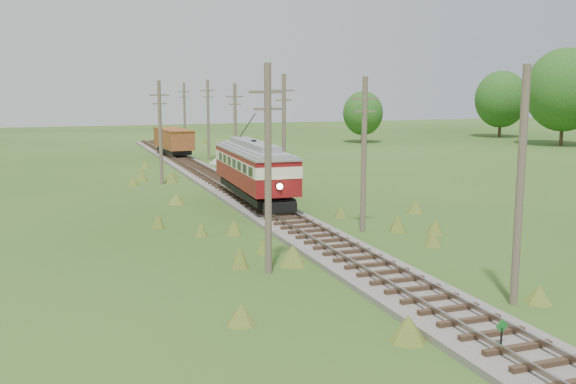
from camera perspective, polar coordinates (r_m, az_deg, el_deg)
name	(u,v)px	position (r m, az deg, el deg)	size (l,w,h in m)	color
ground	(540,372)	(20.19, 21.52, -14.67)	(260.00, 260.00, 0.00)	#244715
railbed_main	(232,190)	(49.91, -4.98, 0.22)	(3.60, 96.00, 0.57)	#605B54
switch_marker	(501,333)	(20.89, 18.45, -11.81)	(0.45, 0.06, 1.08)	black
streetcar	(254,166)	(43.93, -3.05, 2.28)	(3.50, 12.71, 5.77)	black
gondola	(174,140)	(75.10, -10.13, 4.57)	(3.44, 8.65, 2.80)	black
gravel_pile	(224,159)	(69.01, -5.75, 2.96)	(2.96, 3.14, 1.08)	gray
utility_pole_r_1	(520,188)	(24.62, 19.93, 0.35)	(0.30, 0.30, 8.80)	brown
utility_pole_r_2	(364,153)	(35.60, 6.76, 3.45)	(1.60, 0.30, 8.60)	brown
utility_pole_r_3	(284,134)	(47.49, -0.37, 5.19)	(1.60, 0.30, 9.00)	brown
utility_pole_r_4	(235,128)	(59.85, -4.71, 5.69)	(1.60, 0.30, 8.40)	brown
utility_pole_r_5	(208,119)	(72.54, -7.10, 6.46)	(1.60, 0.30, 8.90)	brown
utility_pole_r_6	(185,115)	(85.22, -9.18, 6.74)	(1.60, 0.30, 8.70)	brown
utility_pole_l_a	(268,168)	(27.21, -1.78, 2.18)	(1.60, 0.30, 9.00)	brown
utility_pole_l_b	(160,131)	(54.40, -11.28, 5.30)	(1.60, 0.30, 8.60)	brown
tree_right_4	(564,90)	(97.80, 23.36, 8.34)	(10.50, 10.50, 13.53)	#38281C
tree_right_5	(501,99)	(111.30, 18.42, 7.83)	(8.40, 8.40, 10.82)	#38281C
tree_mid_b	(363,113)	(95.73, 6.68, 6.97)	(5.88, 5.88, 7.57)	#38281C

